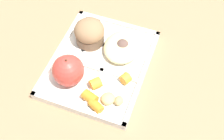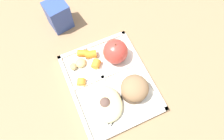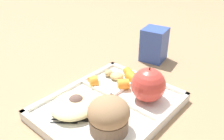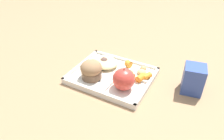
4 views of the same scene
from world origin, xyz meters
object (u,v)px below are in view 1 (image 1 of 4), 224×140
green_apple (68,70)px  plastic_fork (112,42)px  bran_muffin (90,33)px  lunch_tray (100,64)px

green_apple → plastic_fork: green_apple is taller
green_apple → plastic_fork: 0.17m
green_apple → plastic_fork: bearing=-21.2°
bran_muffin → green_apple: bearing=180.0°
lunch_tray → bran_muffin: bran_muffin is taller
green_apple → bran_muffin: 0.13m
bran_muffin → plastic_fork: (0.02, -0.06, -0.03)m
lunch_tray → bran_muffin: size_ratio=3.73×
green_apple → plastic_fork: size_ratio=0.66×
bran_muffin → plastic_fork: size_ratio=0.63×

